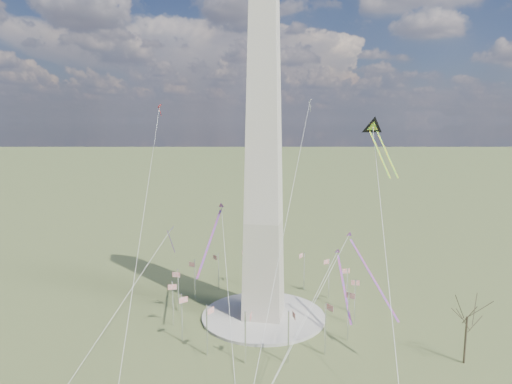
# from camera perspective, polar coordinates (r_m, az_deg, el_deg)

# --- Properties ---
(ground) EXTENTS (2000.00, 2000.00, 0.00)m
(ground) POSITION_cam_1_polar(r_m,az_deg,el_deg) (138.34, 0.93, -15.38)
(ground) COLOR #3F5329
(ground) RESTS_ON ground
(plaza) EXTENTS (36.00, 36.00, 0.80)m
(plaza) POSITION_cam_1_polar(r_m,az_deg,el_deg) (138.18, 0.93, -15.23)
(plaza) COLOR #A09C93
(plaza) RESTS_ON ground
(washington_monument) EXTENTS (15.56, 15.56, 100.00)m
(washington_monument) POSITION_cam_1_polar(r_m,az_deg,el_deg) (126.41, 0.99, 4.85)
(washington_monument) COLOR #B8B39A
(washington_monument) RESTS_ON plaza
(flagpole_ring) EXTENTS (54.40, 54.40, 13.00)m
(flagpole_ring) POSITION_cam_1_polar(r_m,az_deg,el_deg) (135.51, 0.94, -12.58)
(flagpole_ring) COLOR white
(flagpole_ring) RESTS_ON ground
(tree_near) EXTENTS (10.02, 10.02, 17.53)m
(tree_near) POSITION_cam_1_polar(r_m,az_deg,el_deg) (120.54, 24.93, -13.57)
(tree_near) COLOR #473D2B
(tree_near) RESTS_ON ground
(kite_delta_black) EXTENTS (9.38, 18.83, 15.33)m
(kite_delta_black) POSITION_cam_1_polar(r_m,az_deg,el_deg) (131.31, 14.54, 7.48)
(kite_delta_black) COLOR black
(kite_delta_black) RESTS_ON ground
(kite_diamond_purple) EXTENTS (1.68, 2.64, 8.21)m
(kite_diamond_purple) POSITION_cam_1_polar(r_m,az_deg,el_deg) (136.91, -10.60, -5.08)
(kite_diamond_purple) COLOR navy
(kite_diamond_purple) RESTS_ON ground
(kite_streamer_left) EXTENTS (12.59, 21.12, 16.08)m
(kite_streamer_left) POSITION_cam_1_polar(r_m,az_deg,el_deg) (120.66, 13.39, -8.52)
(kite_streamer_left) COLOR red
(kite_streamer_left) RESTS_ON ground
(kite_streamer_mid) EXTENTS (2.16, 22.95, 15.75)m
(kite_streamer_mid) POSITION_cam_1_polar(r_m,az_deg,el_deg) (128.69, -5.31, -4.65)
(kite_streamer_mid) COLOR red
(kite_streamer_mid) RESTS_ON ground
(kite_streamer_right) EXTENTS (5.18, 20.64, 14.28)m
(kite_streamer_right) POSITION_cam_1_polar(r_m,az_deg,el_deg) (131.06, 10.69, -10.26)
(kite_streamer_right) COLOR red
(kite_streamer_right) RESTS_ON ground
(kite_small_red) EXTENTS (1.19, 1.86, 4.11)m
(kite_small_red) POSITION_cam_1_polar(r_m,az_deg,el_deg) (166.55, -11.95, 10.31)
(kite_small_red) COLOR red
(kite_small_red) RESTS_ON ground
(kite_small_white) EXTENTS (1.18, 2.00, 4.77)m
(kite_small_white) POSITION_cam_1_polar(r_m,az_deg,el_deg) (167.92, 6.78, 11.14)
(kite_small_white) COLOR silver
(kite_small_white) RESTS_ON ground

